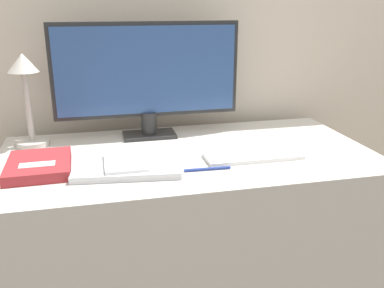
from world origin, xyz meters
TOP-DOWN VIEW (x-y plane):
  - desk at (0.00, 0.18)m, footprint 1.21×0.62m
  - monitor at (-0.10, 0.39)m, footprint 0.66×0.11m
  - keyboard at (0.19, 0.09)m, footprint 0.30×0.11m
  - laptop at (-0.20, 0.10)m, footprint 0.33×0.26m
  - ereader at (-0.21, 0.08)m, footprint 0.12×0.16m
  - desk_lamp at (-0.50, 0.37)m, footprint 0.11×0.11m
  - notebook at (-0.45, 0.13)m, footprint 0.18×0.23m
  - pen at (0.02, 0.02)m, footprint 0.14×0.01m

SIDE VIEW (x-z plane):
  - desk at x=0.00m, z-range 0.00..0.72m
  - pen at x=0.02m, z-range 0.72..0.73m
  - keyboard at x=0.19m, z-range 0.72..0.73m
  - laptop at x=-0.20m, z-range 0.72..0.74m
  - notebook at x=-0.45m, z-range 0.72..0.75m
  - ereader at x=-0.21m, z-range 0.74..0.75m
  - desk_lamp at x=-0.50m, z-range 0.76..1.07m
  - monitor at x=-0.10m, z-range 0.74..1.15m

